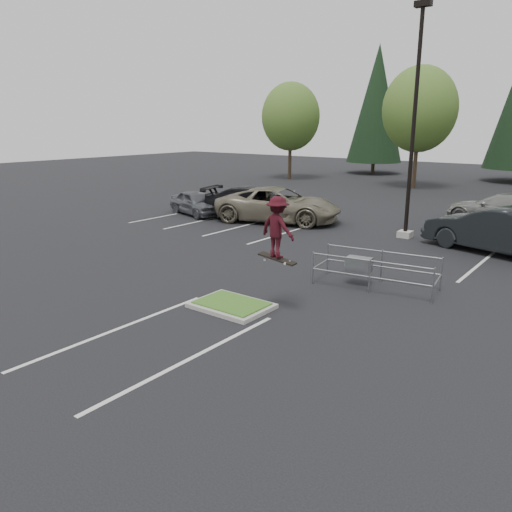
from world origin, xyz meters
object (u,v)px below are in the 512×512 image
Objects in this scene: car_l_tan at (277,205)px; skateboarder at (278,228)px; car_l_grey at (196,203)px; decid_b at (419,112)px; cart_corral at (363,265)px; car_l_black at (255,203)px; car_far_silver at (503,209)px; car_r_charc at (497,230)px; conif_a at (377,104)px; light_pole at (413,137)px; decid_a at (291,119)px.

skateboarder is at bearing -162.36° from car_l_tan.
decid_b is at bearing 1.06° from car_l_grey.
car_l_black is at bearing 135.91° from cart_corral.
car_far_silver is (9.91, 6.50, -0.10)m from car_l_tan.
car_l_grey is (-5.00, -1.09, -0.23)m from car_l_tan.
cart_corral is 0.70× the size of car_r_charc.
car_l_black is at bearing -78.11° from conif_a.
car_r_charc is at bearing 63.40° from cart_corral.
car_r_charc is (10.51, -19.03, -5.09)m from decid_b.
car_far_silver is at bearing 64.12° from light_pole.
decid_a is 35.33m from skateboarder.
car_l_black is (6.00, -28.50, -6.23)m from conif_a.
conif_a is at bearing -2.74° from car_l_tan.
decid_b is at bearing 2.39° from decid_a.
decid_a reaches higher than car_r_charc.
decid_a is at bearing -111.91° from conif_a.
light_pole is 5.50× the size of skateboarder.
car_l_black reaches higher than cart_corral.
car_l_tan is at bearing 131.43° from cart_corral.
light_pole is 2.51× the size of cart_corral.
light_pole is at bearing -70.65° from decid_b.
decid_b reaches higher than cart_corral.
car_far_silver is at bearing -29.33° from decid_a.
car_l_black is 3.67m from car_l_grey.
car_far_silver is (2.21, 17.45, -1.60)m from skateboarder.
light_pole reaches higher than car_l_tan.
skateboarder is at bearing -111.48° from car_l_grey.
decid_a is 1.56× the size of car_far_silver.
car_far_silver is at bearing -46.69° from car_l_grey.
car_r_charc is at bearing -98.94° from skateboarder.
car_l_tan reaches higher than cart_corral.
car_r_charc is at bearing -107.48° from car_l_tan.
light_pole is at bearing -103.40° from car_l_tan.
decid_b is at bearing -134.79° from car_far_silver.
decid_b reaches higher than car_l_black.
cart_corral is 11.25m from car_l_tan.
conif_a is (4.01, 9.97, 1.52)m from decid_a.
cart_corral is (8.07, -26.33, -5.35)m from decid_b.
decid_b is 1.67× the size of car_r_charc.
cart_corral is 13.86m from car_far_silver.
decid_a is 12.02m from decid_b.
decid_a reaches higher than car_l_grey.
car_far_silver is at bearing -53.07° from decid_b.
car_l_tan is (11.51, -18.53, -4.66)m from decid_a.
light_pole reaches higher than car_far_silver.
car_l_tan is 11.85m from car_far_silver.
decid_b is 21.54m from car_l_grey.
car_l_tan is at bearing -91.48° from decid_b.
decid_a is at bearing 135.75° from light_pole.
light_pole reaches higher than decid_a.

